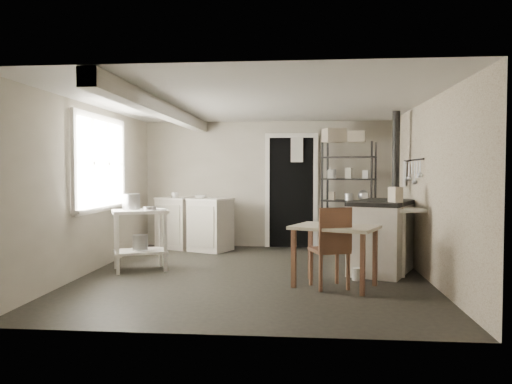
# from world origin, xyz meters

# --- Properties ---
(floor) EXTENTS (5.00, 5.00, 0.00)m
(floor) POSITION_xyz_m (0.00, 0.00, 0.00)
(floor) COLOR black
(floor) RESTS_ON ground
(ceiling) EXTENTS (5.00, 5.00, 0.00)m
(ceiling) POSITION_xyz_m (0.00, 0.00, 2.30)
(ceiling) COLOR beige
(ceiling) RESTS_ON wall_back
(wall_back) EXTENTS (4.50, 0.02, 2.30)m
(wall_back) POSITION_xyz_m (0.00, 2.50, 1.15)
(wall_back) COLOR #B1A897
(wall_back) RESTS_ON ground
(wall_front) EXTENTS (4.50, 0.02, 2.30)m
(wall_front) POSITION_xyz_m (0.00, -2.50, 1.15)
(wall_front) COLOR #B1A897
(wall_front) RESTS_ON ground
(wall_left) EXTENTS (0.02, 5.00, 2.30)m
(wall_left) POSITION_xyz_m (-2.25, 0.00, 1.15)
(wall_left) COLOR #B1A897
(wall_left) RESTS_ON ground
(wall_right) EXTENTS (0.02, 5.00, 2.30)m
(wall_right) POSITION_xyz_m (2.25, 0.00, 1.15)
(wall_right) COLOR #B1A897
(wall_right) RESTS_ON ground
(window) EXTENTS (0.12, 1.76, 1.28)m
(window) POSITION_xyz_m (-2.22, 0.20, 1.50)
(window) COLOR white
(window) RESTS_ON wall_left
(doorway) EXTENTS (0.96, 0.10, 2.08)m
(doorway) POSITION_xyz_m (0.45, 2.47, 1.00)
(doorway) COLOR white
(doorway) RESTS_ON ground
(ceiling_beam) EXTENTS (0.18, 5.00, 0.18)m
(ceiling_beam) POSITION_xyz_m (-1.20, 0.00, 2.20)
(ceiling_beam) COLOR white
(ceiling_beam) RESTS_ON ceiling
(wallpaper_panel) EXTENTS (0.01, 5.00, 2.30)m
(wallpaper_panel) POSITION_xyz_m (2.24, 0.00, 1.15)
(wallpaper_panel) COLOR beige
(wallpaper_panel) RESTS_ON wall_right
(utensil_rail) EXTENTS (0.06, 1.20, 0.44)m
(utensil_rail) POSITION_xyz_m (2.19, 0.60, 1.55)
(utensil_rail) COLOR #A8A8AA
(utensil_rail) RESTS_ON wall_right
(prep_table) EXTENTS (0.90, 0.79, 0.85)m
(prep_table) POSITION_xyz_m (-1.62, 0.15, 0.40)
(prep_table) COLOR white
(prep_table) RESTS_ON ground
(stockpot) EXTENTS (0.31, 0.31, 0.26)m
(stockpot) POSITION_xyz_m (-1.76, 0.20, 0.94)
(stockpot) COLOR #A8A8AA
(stockpot) RESTS_ON prep_table
(saucepan) EXTENTS (0.20, 0.20, 0.10)m
(saucepan) POSITION_xyz_m (-1.46, 0.09, 0.85)
(saucepan) COLOR #A8A8AA
(saucepan) RESTS_ON prep_table
(bucket) EXTENTS (0.28, 0.28, 0.23)m
(bucket) POSITION_xyz_m (-1.62, 0.14, 0.39)
(bucket) COLOR #A8A8AA
(bucket) RESTS_ON prep_table
(base_cabinets) EXTENTS (1.52, 1.10, 0.92)m
(base_cabinets) POSITION_xyz_m (-1.27, 2.06, 0.46)
(base_cabinets) COLOR beige
(base_cabinets) RESTS_ON ground
(mixing_bowl) EXTENTS (0.30, 0.30, 0.07)m
(mixing_bowl) POSITION_xyz_m (-1.14, 1.99, 0.95)
(mixing_bowl) COLOR white
(mixing_bowl) RESTS_ON base_cabinets
(counter_cup) EXTENTS (0.15, 0.15, 0.10)m
(counter_cup) POSITION_xyz_m (-1.57, 1.91, 0.97)
(counter_cup) COLOR white
(counter_cup) RESTS_ON base_cabinets
(shelf_rack) EXTENTS (0.96, 0.64, 1.89)m
(shelf_rack) POSITION_xyz_m (1.45, 2.06, 0.95)
(shelf_rack) COLOR black
(shelf_rack) RESTS_ON ground
(shelf_jar) EXTENTS (0.10, 0.10, 0.21)m
(shelf_jar) POSITION_xyz_m (1.13, 2.10, 1.38)
(shelf_jar) COLOR white
(shelf_jar) RESTS_ON shelf_rack
(storage_box_a) EXTENTS (0.42, 0.39, 0.24)m
(storage_box_a) POSITION_xyz_m (1.19, 2.10, 2.01)
(storage_box_a) COLOR beige
(storage_box_a) RESTS_ON shelf_rack
(storage_box_b) EXTENTS (0.32, 0.30, 0.18)m
(storage_box_b) POSITION_xyz_m (1.58, 2.06, 1.99)
(storage_box_b) COLOR beige
(storage_box_b) RESTS_ON shelf_rack
(stove) EXTENTS (1.13, 1.42, 0.98)m
(stove) POSITION_xyz_m (1.76, 0.37, 0.44)
(stove) COLOR beige
(stove) RESTS_ON ground
(stovepipe) EXTENTS (0.15, 0.15, 1.54)m
(stovepipe) POSITION_xyz_m (2.02, 0.88, 1.59)
(stovepipe) COLOR black
(stovepipe) RESTS_ON stove
(side_ledge) EXTENTS (0.65, 0.44, 0.90)m
(side_ledge) POSITION_xyz_m (1.94, -0.02, 0.43)
(side_ledge) COLOR white
(side_ledge) RESTS_ON ground
(oats_box) EXTENTS (0.17, 0.21, 0.28)m
(oats_box) POSITION_xyz_m (1.85, -0.02, 1.01)
(oats_box) COLOR beige
(oats_box) RESTS_ON side_ledge
(work_table) EXTENTS (1.16, 1.00, 0.74)m
(work_table) POSITION_xyz_m (1.03, -0.63, 0.38)
(work_table) COLOR beige
(work_table) RESTS_ON ground
(table_cup) EXTENTS (0.11, 0.11, 0.08)m
(table_cup) POSITION_xyz_m (1.18, -0.70, 0.80)
(table_cup) COLOR white
(table_cup) RESTS_ON work_table
(chair) EXTENTS (0.51, 0.53, 0.97)m
(chair) POSITION_xyz_m (0.97, -0.68, 0.48)
(chair) COLOR brown
(chair) RESTS_ON ground
(flour_sack) EXTENTS (0.50, 0.45, 0.53)m
(flour_sack) POSITION_xyz_m (1.42, 2.03, 0.24)
(flour_sack) COLOR beige
(flour_sack) RESTS_ON ground
(floor_crock) EXTENTS (0.15, 0.15, 0.16)m
(floor_crock) POSITION_xyz_m (1.34, -0.23, 0.08)
(floor_crock) COLOR white
(floor_crock) RESTS_ON ground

